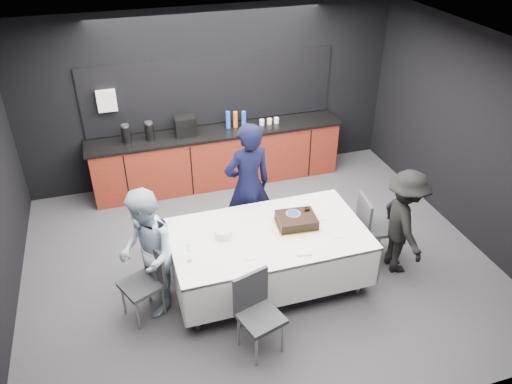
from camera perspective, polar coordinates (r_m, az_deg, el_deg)
ground at (r=6.72m, az=0.25°, el=-8.03°), size 6.00×6.00×0.00m
room_shell at (r=5.70m, az=0.30°, el=6.38°), size 6.04×5.04×2.82m
kitchenette at (r=8.20m, az=-4.50°, el=4.52°), size 4.10×0.64×2.05m
party_table at (r=6.02m, az=1.41°, el=-5.73°), size 2.32×1.32×0.78m
cake_assembly at (r=6.05m, az=4.65°, el=-3.22°), size 0.53×0.45×0.16m
plate_stack at (r=5.86m, az=-3.75°, el=-4.68°), size 0.21×0.21×0.10m
loose_plate_near at (r=5.60m, az=-0.67°, el=-7.19°), size 0.19×0.19×0.01m
loose_plate_right_a at (r=6.26m, az=7.51°, el=-2.72°), size 0.19×0.19×0.01m
loose_plate_right_b at (r=6.00m, az=9.18°, el=-4.67°), size 0.21×0.21×0.01m
loose_plate_far at (r=6.26m, az=1.04°, el=-2.43°), size 0.19×0.19×0.01m
fork_pile at (r=5.65m, az=5.51°, el=-6.90°), size 0.18×0.13×0.03m
champagne_flute at (r=5.47m, az=-7.75°, el=-6.59°), size 0.06×0.06×0.22m
chair_left at (r=5.84m, az=-12.40°, el=-9.39°), size 0.56×0.56×0.92m
chair_right at (r=6.68m, az=12.99°, el=-3.50°), size 0.47×0.47×0.92m
chair_near at (r=5.36m, az=0.05°, el=-13.06°), size 0.52×0.52×0.92m
person_center at (r=6.58m, az=-0.92°, el=0.68°), size 0.71×0.52×1.80m
person_left at (r=5.73m, az=-12.35°, el=-6.90°), size 0.62×0.79×1.59m
person_right at (r=6.48m, az=16.51°, el=-3.35°), size 0.65×0.99×1.43m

